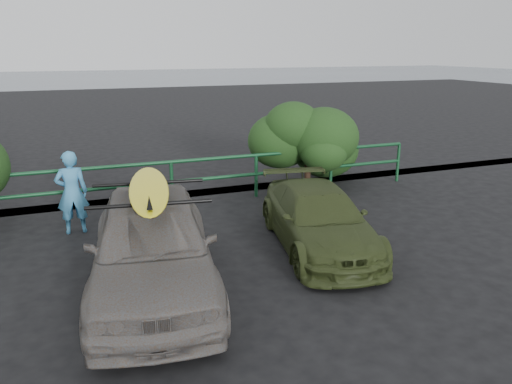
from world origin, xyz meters
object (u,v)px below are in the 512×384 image
at_px(guardrail, 126,188).
at_px(olive_vehicle, 318,219).
at_px(man, 72,192).
at_px(surfboard, 149,188).
at_px(sedan, 152,244).

height_order(guardrail, olive_vehicle, olive_vehicle).
distance_m(olive_vehicle, man, 4.61).
bearing_deg(surfboard, guardrail, 97.29).
bearing_deg(man, sedan, 109.01).
bearing_deg(olive_vehicle, man, 160.27).
distance_m(guardrail, sedan, 3.93).
height_order(olive_vehicle, man, man).
relative_size(sedan, man, 2.69).
distance_m(sedan, man, 3.10).
bearing_deg(sedan, man, 117.30).
height_order(guardrail, surfboard, surfboard).
distance_m(sedan, olive_vehicle, 3.06).
distance_m(guardrail, surfboard, 4.06).
xyz_separation_m(guardrail, man, (-1.09, -0.99, 0.27)).
distance_m(guardrail, man, 1.49).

